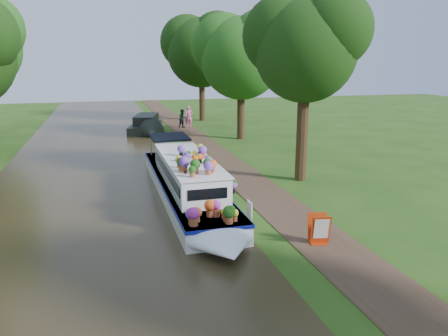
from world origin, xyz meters
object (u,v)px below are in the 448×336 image
(plant_boat, at_px, (188,182))
(sandwich_board, at_px, (319,230))
(pedestrian_dark, at_px, (183,119))
(pedestrian_pink, at_px, (189,116))
(second_boat, at_px, (146,125))

(plant_boat, bearing_deg, sandwich_board, -59.50)
(plant_boat, bearing_deg, pedestrian_dark, 80.34)
(plant_boat, height_order, pedestrian_pink, plant_boat)
(plant_boat, xyz_separation_m, sandwich_board, (3.22, -5.47, -0.38))
(pedestrian_pink, height_order, pedestrian_dark, pedestrian_pink)
(sandwich_board, height_order, pedestrian_dark, pedestrian_dark)
(second_boat, distance_m, pedestrian_dark, 3.35)
(pedestrian_dark, bearing_deg, pedestrian_pink, 17.79)
(pedestrian_pink, bearing_deg, plant_boat, -107.42)
(sandwich_board, bearing_deg, plant_boat, 131.76)
(pedestrian_dark, bearing_deg, second_boat, 170.70)
(plant_boat, distance_m, sandwich_board, 6.36)
(second_boat, xyz_separation_m, sandwich_board, (3.02, -24.93, -0.09))
(second_boat, relative_size, pedestrian_dark, 4.60)
(plant_boat, bearing_deg, second_boat, 89.42)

